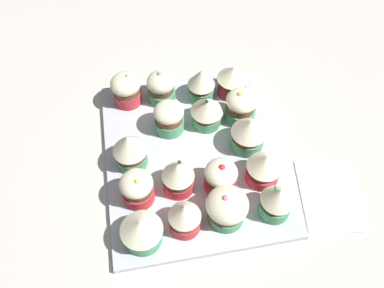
# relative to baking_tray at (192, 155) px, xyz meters

# --- Properties ---
(ground_plane) EXTENTS (1.80, 1.80, 0.03)m
(ground_plane) POSITION_rel_baking_tray_xyz_m (0.00, 0.00, -0.02)
(ground_plane) COLOR beige
(baking_tray) EXTENTS (0.32, 0.39, 0.01)m
(baking_tray) POSITION_rel_baking_tray_xyz_m (0.00, 0.00, 0.00)
(baking_tray) COLOR silver
(baking_tray) RESTS_ON ground_plane
(cupcake_0) EXTENTS (0.06, 0.06, 0.07)m
(cupcake_0) POSITION_rel_baking_tray_xyz_m (-0.11, -0.14, 0.04)
(cupcake_0) COLOR #D1333D
(cupcake_0) RESTS_ON baking_tray
(cupcake_1) EXTENTS (0.06, 0.06, 0.07)m
(cupcake_1) POSITION_rel_baking_tray_xyz_m (-0.04, -0.14, 0.04)
(cupcake_1) COLOR #4C9E6B
(cupcake_1) RESTS_ON baking_tray
(cupcake_2) EXTENTS (0.06, 0.06, 0.07)m
(cupcake_2) POSITION_rel_baking_tray_xyz_m (0.04, -0.14, 0.04)
(cupcake_2) COLOR #4C9E6B
(cupcake_2) RESTS_ON baking_tray
(cupcake_3) EXTENTS (0.06, 0.06, 0.07)m
(cupcake_3) POSITION_rel_baking_tray_xyz_m (0.10, -0.15, 0.04)
(cupcake_3) COLOR #D1333D
(cupcake_3) RESTS_ON baking_tray
(cupcake_4) EXTENTS (0.06, 0.06, 0.07)m
(cupcake_4) POSITION_rel_baking_tray_xyz_m (-0.11, -0.07, 0.04)
(cupcake_4) COLOR #4C9E6B
(cupcake_4) RESTS_ON baking_tray
(cupcake_5) EXTENTS (0.06, 0.06, 0.07)m
(cupcake_5) POSITION_rel_baking_tray_xyz_m (-0.04, -0.07, 0.04)
(cupcake_5) COLOR #4C9E6B
(cupcake_5) RESTS_ON baking_tray
(cupcake_6) EXTENTS (0.06, 0.06, 0.06)m
(cupcake_6) POSITION_rel_baking_tray_xyz_m (0.03, -0.07, 0.04)
(cupcake_6) COLOR #4C9E6B
(cupcake_6) RESTS_ON baking_tray
(cupcake_7) EXTENTS (0.07, 0.07, 0.07)m
(cupcake_7) POSITION_rel_baking_tray_xyz_m (-0.10, 0.00, 0.04)
(cupcake_7) COLOR #4C9E6B
(cupcake_7) RESTS_ON baking_tray
(cupcake_8) EXTENTS (0.06, 0.06, 0.08)m
(cupcake_8) POSITION_rel_baking_tray_xyz_m (0.11, 0.00, 0.05)
(cupcake_8) COLOR #4C9E6B
(cupcake_8) RESTS_ON baking_tray
(cupcake_9) EXTENTS (0.06, 0.06, 0.07)m
(cupcake_9) POSITION_rel_baking_tray_xyz_m (-0.11, 0.07, 0.04)
(cupcake_9) COLOR #D1333D
(cupcake_9) RESTS_ON baking_tray
(cupcake_10) EXTENTS (0.06, 0.06, 0.07)m
(cupcake_10) POSITION_rel_baking_tray_xyz_m (-0.04, 0.08, 0.04)
(cupcake_10) COLOR #D1333D
(cupcake_10) RESTS_ON baking_tray
(cupcake_11) EXTENTS (0.06, 0.06, 0.08)m
(cupcake_11) POSITION_rel_baking_tray_xyz_m (0.04, 0.07, 0.04)
(cupcake_11) COLOR #D1333D
(cupcake_11) RESTS_ON baking_tray
(cupcake_12) EXTENTS (0.06, 0.06, 0.07)m
(cupcake_12) POSITION_rel_baking_tray_xyz_m (0.11, 0.07, 0.04)
(cupcake_12) COLOR #D1333D
(cupcake_12) RESTS_ON baking_tray
(cupcake_13) EXTENTS (0.05, 0.05, 0.08)m
(cupcake_13) POSITION_rel_baking_tray_xyz_m (-0.11, 0.14, 0.04)
(cupcake_13) COLOR #4C9E6B
(cupcake_13) RESTS_ON baking_tray
(cupcake_14) EXTENTS (0.07, 0.07, 0.07)m
(cupcake_14) POSITION_rel_baking_tray_xyz_m (-0.03, 0.14, 0.04)
(cupcake_14) COLOR #4C9E6B
(cupcake_14) RESTS_ON baking_tray
(cupcake_15) EXTENTS (0.05, 0.05, 0.07)m
(cupcake_15) POSITION_rel_baking_tray_xyz_m (0.04, 0.14, 0.04)
(cupcake_15) COLOR #D1333D
(cupcake_15) RESTS_ON baking_tray
(cupcake_16) EXTENTS (0.07, 0.07, 0.06)m
(cupcake_16) POSITION_rel_baking_tray_xyz_m (0.11, 0.15, 0.04)
(cupcake_16) COLOR #4C9E6B
(cupcake_16) RESTS_ON baking_tray
(napkin) EXTENTS (0.12, 0.16, 0.01)m
(napkin) POSITION_rel_baking_tray_xyz_m (-0.23, 0.12, -0.00)
(napkin) COLOR white
(napkin) RESTS_ON ground_plane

